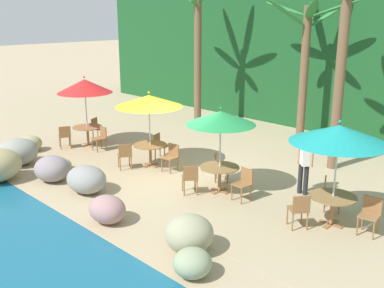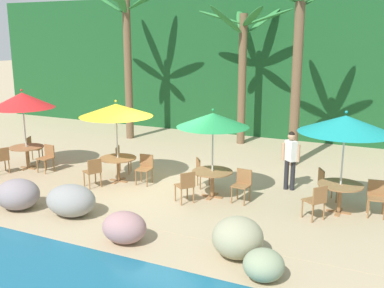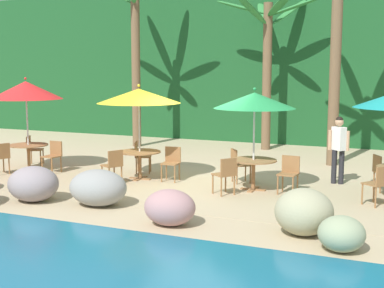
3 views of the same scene
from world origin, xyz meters
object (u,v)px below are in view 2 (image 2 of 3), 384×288
chair_yellow_left (93,171)px  umbrella_teal (345,124)px  chair_red_seaward (47,156)px  chair_green_inland (202,170)px  palm_tree_third (298,43)px  dining_table_teal (340,189)px  chair_teal_inland (325,182)px  dining_table_yellow (118,162)px  palm_tree_nearest (127,37)px  dining_table_red (27,150)px  dining_table_green (212,175)px  chair_green_left (186,185)px  umbrella_yellow (116,110)px  chair_green_seaward (242,183)px  chair_yellow_seaward (145,167)px  chair_yellow_inland (121,158)px  chair_red_left (2,158)px  chair_teal_seaward (377,195)px  waiter_in_white (290,156)px  palm_tree_second (244,51)px  chair_red_inland (32,147)px  chair_teal_left (316,200)px  umbrella_green (213,120)px  umbrella_red (22,100)px

chair_yellow_left → umbrella_teal: size_ratio=0.34×
chair_red_seaward → chair_green_inland: 5.21m
chair_red_seaward → palm_tree_third: palm_tree_third is taller
dining_table_teal → chair_teal_inland: chair_teal_inland is taller
dining_table_yellow → chair_green_inland: (2.51, 0.57, -0.10)m
dining_table_teal → palm_tree_nearest: size_ratio=0.18×
dining_table_red → dining_table_teal: bearing=2.4°
dining_table_green → chair_green_left: size_ratio=1.26×
chair_yellow_left → dining_table_green: (3.40, 0.74, 0.10)m
umbrella_yellow → dining_table_green: (3.09, -0.05, -1.56)m
dining_table_red → chair_green_seaward: chair_green_seaward is taller
chair_yellow_seaward → dining_table_teal: bearing=0.9°
dining_table_red → chair_green_left: 6.21m
chair_red_seaward → chair_green_left: 5.36m
chair_yellow_seaward → umbrella_yellow: bearing=-168.1°
chair_yellow_inland → chair_teal_inland: 6.31m
chair_yellow_seaward → dining_table_teal: 5.55m
chair_red_left → palm_tree_third: 10.15m
chair_green_seaward → dining_table_teal: (2.43, 0.30, 0.10)m
dining_table_teal → chair_teal_seaward: bearing=14.4°
palm_tree_third → chair_teal_inland: bearing=-62.7°
chair_green_inland → waiter_in_white: size_ratio=0.51×
dining_table_green → chair_teal_seaward: 4.15m
chair_yellow_seaward → palm_tree_second: bearing=82.4°
chair_green_seaward → palm_tree_second: 7.52m
chair_yellow_seaward → palm_tree_second: 7.02m
chair_green_inland → waiter_in_white: 2.54m
chair_yellow_seaward → chair_red_seaward: bearing=-175.0°
umbrella_teal → waiter_in_white: bearing=142.1°
chair_teal_inland → dining_table_green: bearing=-159.9°
chair_red_inland → chair_teal_left: same height
dining_table_red → umbrella_teal: (9.89, 0.41, 1.63)m
chair_yellow_left → umbrella_green: size_ratio=0.36×
chair_red_seaward → waiter_in_white: (7.49, 1.59, 0.47)m
chair_yellow_seaward → umbrella_green: umbrella_green is taller
chair_green_left → chair_teal_inland: 3.69m
umbrella_red → chair_green_inland: size_ratio=3.03×
dining_table_yellow → chair_teal_inland: (5.90, 0.97, -0.10)m
dining_table_red → dining_table_green: (6.60, 0.09, 0.00)m
chair_green_left → chair_teal_inland: same height
umbrella_red → dining_table_teal: size_ratio=2.40×
chair_yellow_inland → chair_green_inland: (2.91, -0.19, 0.00)m
chair_yellow_inland → palm_tree_nearest: (-2.60, 4.47, 3.72)m
umbrella_red → chair_yellow_inland: size_ratio=3.03×
dining_table_red → chair_green_inland: chair_green_inland is taller
dining_table_teal → palm_tree_third: (-2.09, 3.82, 3.45)m
umbrella_yellow → palm_tree_nearest: palm_tree_nearest is taller
chair_yellow_left → palm_tree_third: size_ratio=0.14×
dining_table_red → umbrella_green: umbrella_green is taller
chair_yellow_seaward → palm_tree_nearest: 7.35m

